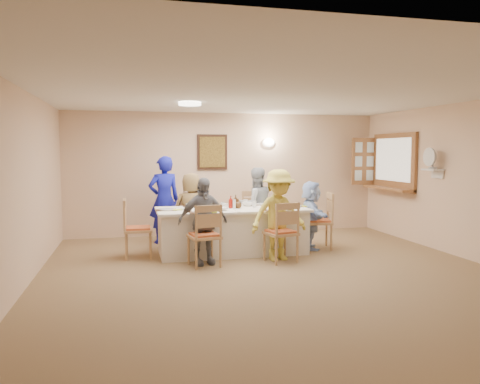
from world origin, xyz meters
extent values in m
plane|color=olive|center=(0.00, 0.00, 0.00)|extent=(7.00, 7.00, 0.00)
plane|color=beige|center=(0.00, 3.50, 1.25)|extent=(6.50, 0.00, 6.50)
plane|color=beige|center=(0.00, -3.50, 1.25)|extent=(6.50, 0.00, 6.50)
plane|color=beige|center=(-3.25, 0.00, 1.25)|extent=(0.00, 7.00, 7.00)
plane|color=white|center=(0.00, 0.00, 2.50)|extent=(7.00, 7.00, 0.00)
cube|color=#3B2114|center=(-0.30, 3.47, 1.70)|extent=(0.62, 0.04, 0.72)
cube|color=black|center=(-0.30, 3.45, 1.70)|extent=(0.52, 0.02, 0.62)
ellipsoid|color=white|center=(0.90, 3.44, 1.90)|extent=(0.26, 0.09, 0.18)
cylinder|color=white|center=(-1.00, 1.50, 2.47)|extent=(0.36, 0.36, 0.05)
cube|color=#905D34|center=(3.21, 2.40, 1.50)|extent=(0.06, 1.50, 1.15)
cube|color=#905D34|center=(3.09, 2.40, 0.97)|extent=(0.30, 1.50, 0.05)
cube|color=#905D34|center=(2.95, 3.16, 1.50)|extent=(0.55, 0.04, 1.00)
cube|color=white|center=(3.13, 1.05, 1.40)|extent=(0.22, 0.36, 0.03)
cube|color=white|center=(-0.29, 1.60, 0.38)|extent=(2.52, 1.07, 0.76)
imported|color=brown|center=(-0.89, 2.28, 0.67)|extent=(0.72, 0.53, 1.34)
imported|color=#9AA0A9|center=(0.31, 2.28, 0.71)|extent=(0.82, 0.70, 1.42)
imported|color=gray|center=(-0.89, 0.92, 0.66)|extent=(0.90, 0.63, 1.32)
imported|color=#E9D74F|center=(0.31, 0.92, 0.72)|extent=(1.07, 0.79, 1.43)
imported|color=#AFCCFF|center=(1.13, 1.60, 0.60)|extent=(1.23, 0.73, 1.20)
imported|color=#161CB3|center=(-1.34, 2.75, 0.81)|extent=(0.75, 0.63, 1.63)
cube|color=#472B19|center=(-0.89, 1.18, 0.76)|extent=(0.35, 0.26, 0.01)
cylinder|color=white|center=(-0.89, 1.18, 0.77)|extent=(0.25, 0.25, 0.02)
cube|color=#E6FA34|center=(-0.71, 1.13, 0.77)|extent=(0.14, 0.14, 0.01)
cube|color=#472B19|center=(0.31, 1.18, 0.76)|extent=(0.32, 0.24, 0.01)
cylinder|color=white|center=(0.31, 1.18, 0.77)|extent=(0.22, 0.22, 0.01)
cube|color=#E6FA34|center=(0.49, 1.13, 0.77)|extent=(0.14, 0.14, 0.01)
cube|color=#472B19|center=(-0.89, 2.02, 0.76)|extent=(0.35, 0.26, 0.01)
cylinder|color=white|center=(-0.89, 2.02, 0.77)|extent=(0.24, 0.24, 0.01)
cube|color=#E6FA34|center=(-0.71, 1.97, 0.77)|extent=(0.14, 0.14, 0.01)
cube|color=#472B19|center=(0.31, 2.02, 0.76)|extent=(0.37, 0.28, 0.01)
cylinder|color=white|center=(0.31, 2.02, 0.77)|extent=(0.25, 0.25, 0.02)
cube|color=#E6FA34|center=(0.49, 1.97, 0.77)|extent=(0.14, 0.14, 0.01)
cube|color=#472B19|center=(-1.39, 1.60, 0.76)|extent=(0.33, 0.25, 0.01)
cylinder|color=white|center=(-1.39, 1.60, 0.77)|extent=(0.25, 0.25, 0.02)
cube|color=#E6FA34|center=(-1.21, 1.55, 0.77)|extent=(0.13, 0.13, 0.01)
cube|color=#472B19|center=(0.83, 1.60, 0.76)|extent=(0.33, 0.25, 0.01)
cylinder|color=white|center=(0.83, 1.60, 0.77)|extent=(0.22, 0.22, 0.01)
cube|color=#E6FA34|center=(1.01, 1.55, 0.77)|extent=(0.13, 0.13, 0.01)
imported|color=white|center=(-1.06, 1.28, 0.80)|extent=(0.16, 0.16, 0.09)
imported|color=white|center=(0.08, 2.16, 0.80)|extent=(0.12, 0.12, 0.08)
imported|color=white|center=(-0.53, 1.34, 0.79)|extent=(0.24, 0.24, 0.05)
imported|color=white|center=(0.05, 1.86, 0.79)|extent=(0.35, 0.35, 0.07)
imported|color=#A1170D|center=(-0.32, 1.59, 0.87)|extent=(0.13, 0.13, 0.21)
imported|color=#4D3014|center=(-0.21, 1.68, 0.87)|extent=(0.15, 0.15, 0.22)
imported|color=#4D3014|center=(-0.19, 1.58, 0.84)|extent=(0.19, 0.19, 0.16)
cylinder|color=silver|center=(-0.44, 1.65, 0.82)|extent=(0.06, 0.06, 0.10)
camera|label=1|loc=(-1.95, -6.03, 1.72)|focal=35.00mm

